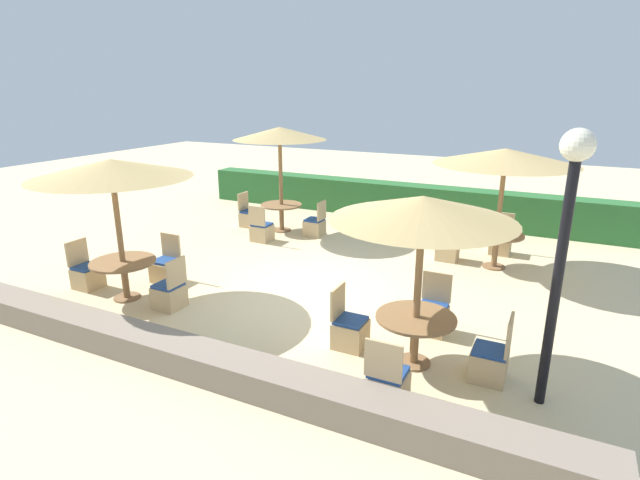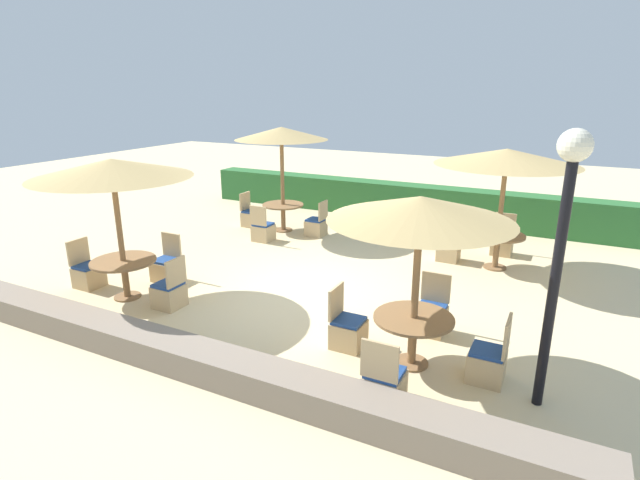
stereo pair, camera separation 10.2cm
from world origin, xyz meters
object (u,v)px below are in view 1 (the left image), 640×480
at_px(parasol_back_right, 505,157).
at_px(patio_chair_front_right_south, 387,384).
at_px(patio_chair_back_right_north, 501,242).
at_px(lamp_post, 567,218).
at_px(patio_chair_front_left_north, 166,268).
at_px(patio_chair_back_left_south, 262,231).
at_px(patio_chair_front_right_north, 432,316).
at_px(parasol_front_left, 111,169).
at_px(round_table_back_left, 281,210).
at_px(round_table_back_right, 496,241).
at_px(patio_chair_front_left_east, 170,294).
at_px(patio_chair_front_right_west, 349,330).
at_px(round_table_front_left, 124,268).
at_px(patio_chair_front_left_west, 87,275).
at_px(patio_chair_back_left_west, 250,217).
at_px(patio_chair_back_left_east, 315,226).
at_px(patio_chair_back_right_west, 447,248).
at_px(parasol_back_left, 280,134).
at_px(parasol_front_right, 423,209).
at_px(patio_chair_front_right_east, 490,361).
at_px(round_table_front_right, 415,326).

bearing_deg(parasol_back_right, patio_chair_front_right_south, -95.04).
bearing_deg(patio_chair_back_right_north, parasol_back_right, 90.45).
relative_size(lamp_post, patio_chair_front_left_north, 3.57).
relative_size(patio_chair_back_left_south, patio_chair_front_right_north, 1.00).
bearing_deg(parasol_front_left, round_table_back_left, 86.79).
xyz_separation_m(round_table_back_right, patio_chair_front_left_east, (-4.80, -4.65, -0.34)).
bearing_deg(patio_chair_front_right_west, round_table_front_left, -87.64).
distance_m(patio_chair_front_left_west, patio_chair_front_left_north, 1.46).
relative_size(patio_chair_front_right_north, patio_chair_front_right_south, 1.00).
height_order(patio_chair_front_left_east, patio_chair_front_right_west, same).
relative_size(round_table_back_left, patio_chair_back_left_west, 1.17).
distance_m(lamp_post, patio_chair_front_left_west, 8.34).
bearing_deg(patio_chair_front_left_east, patio_chair_back_left_east, -3.29).
xyz_separation_m(round_table_back_right, round_table_back_left, (-5.52, 0.43, -0.02)).
xyz_separation_m(patio_chair_front_left_north, patio_chair_back_left_west, (-0.78, 4.12, 0.00)).
relative_size(patio_chair_front_left_east, patio_chair_front_right_north, 1.00).
height_order(patio_chair_back_right_west, patio_chair_back_left_west, same).
bearing_deg(patio_chair_front_left_west, patio_chair_back_left_east, 154.88).
xyz_separation_m(patio_chair_back_right_north, patio_chair_front_left_east, (-4.80, -5.68, 0.00)).
relative_size(patio_chair_back_left_west, patio_chair_back_left_south, 1.00).
bearing_deg(round_table_back_right, round_table_back_left, 175.52).
bearing_deg(parasol_back_left, patio_chair_front_left_west, -104.98).
bearing_deg(patio_chair_front_left_west, patio_chair_front_left_north, 130.02).
xyz_separation_m(patio_chair_back_right_north, round_table_back_left, (-5.52, -0.60, 0.32)).
bearing_deg(parasol_front_right, patio_chair_front_right_north, 90.66).
relative_size(patio_chair_back_right_west, patio_chair_front_right_east, 1.00).
relative_size(patio_chair_back_right_west, patio_chair_front_left_north, 1.00).
height_order(patio_chair_front_left_east, patio_chair_front_right_north, same).
distance_m(parasol_back_right, parasol_front_left, 7.47).
distance_m(round_table_front_right, patio_chair_front_right_east, 1.06).
height_order(parasol_front_right, round_table_front_right, parasol_front_right).
relative_size(patio_chair_front_left_west, patio_chair_front_right_south, 1.00).
relative_size(patio_chair_back_right_west, parasol_front_right, 0.38).
bearing_deg(patio_chair_back_right_west, round_table_front_right, 7.06).
height_order(patio_chair_front_left_west, parasol_back_left, parasol_back_left).
distance_m(round_table_back_left, round_table_front_right, 7.11).
relative_size(patio_chair_back_left_east, patio_chair_front_right_north, 1.00).
bearing_deg(patio_chair_front_right_south, patio_chair_front_right_north, 89.40).
relative_size(parasol_front_right, round_table_front_right, 2.19).
relative_size(round_table_front_left, patio_chair_front_right_south, 1.24).
height_order(parasol_back_right, patio_chair_back_right_west, parasol_back_right).
xyz_separation_m(patio_chair_front_left_east, patio_chair_back_left_east, (0.29, 5.06, 0.00)).
bearing_deg(patio_chair_front_left_east, round_table_back_right, -45.94).
bearing_deg(parasol_back_left, parasol_front_left, -93.21).
bearing_deg(parasol_front_right, parasol_back_left, 135.45).
xyz_separation_m(round_table_back_right, patio_chair_back_left_west, (-6.55, 0.42, -0.34)).
distance_m(lamp_post, patio_chair_front_right_north, 2.95).
bearing_deg(round_table_front_left, patio_chair_front_right_south, -9.77).
relative_size(parasol_back_left, round_table_back_left, 2.51).
xyz_separation_m(round_table_back_left, patio_chair_back_left_west, (-1.02, -0.02, -0.32)).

